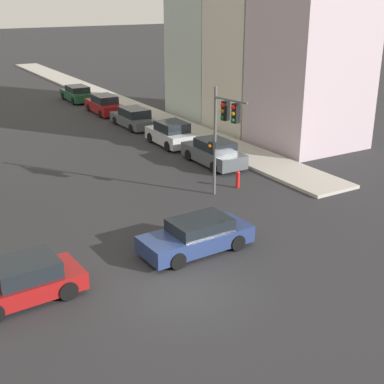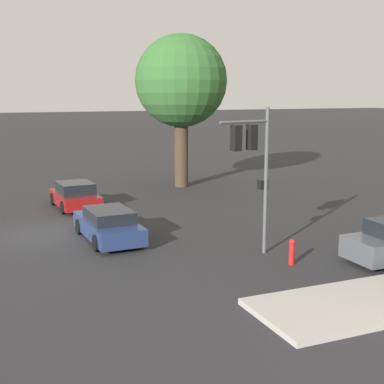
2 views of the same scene
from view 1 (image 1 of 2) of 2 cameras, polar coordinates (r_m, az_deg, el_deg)
ground_plane at (r=18.59m, az=-0.93°, el=-10.32°), size 300.00×300.00×0.00m
sidewalk_strip at (r=52.48m, az=-8.88°, el=9.87°), size 2.93×60.00×0.17m
rowhouse_backdrop at (r=39.87m, az=7.19°, el=15.83°), size 7.23×17.07×12.80m
traffic_signal at (r=25.39m, az=3.42°, el=7.30°), size 0.81×2.22×5.41m
crossing_car_0 at (r=18.62m, az=-17.54°, el=-9.05°), size 3.99×2.17×1.36m
crossing_car_1 at (r=20.90m, az=0.53°, el=-4.69°), size 4.53×2.06×1.31m
parked_car_0 at (r=31.49m, az=2.33°, el=4.21°), size 1.89×4.58×1.50m
parked_car_1 at (r=35.60m, az=-2.22°, el=6.19°), size 2.05×4.06×1.60m
parked_car_2 at (r=40.87m, az=-6.22°, el=7.85°), size 1.98×4.73×1.45m
parked_car_3 at (r=45.97m, az=-9.35°, el=9.17°), size 2.01×4.81×1.56m
parked_car_4 at (r=51.87m, az=-12.14°, el=10.21°), size 2.01×4.70×1.43m
fire_hydrant at (r=27.77m, az=4.91°, el=1.42°), size 0.22×0.22×0.92m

